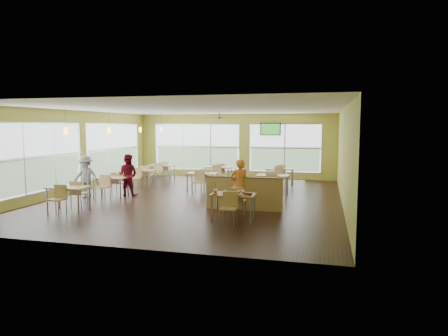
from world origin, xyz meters
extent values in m
plane|color=black|center=(0.00, 0.00, 0.00)|extent=(12.00, 12.00, 0.00)
plane|color=white|center=(0.00, 0.00, 3.20)|extent=(12.00, 12.00, 0.00)
cube|color=#C2BA4E|center=(0.00, 6.00, 1.60)|extent=(10.00, 0.04, 3.20)
cube|color=#C2BA4E|center=(0.00, -6.00, 1.60)|extent=(10.00, 0.04, 3.20)
cube|color=#C2BA4E|center=(-5.00, 0.00, 1.60)|extent=(0.04, 12.00, 3.20)
cube|color=#C2BA4E|center=(5.00, 0.00, 1.60)|extent=(0.04, 12.00, 3.20)
cube|color=white|center=(-4.98, -2.00, 1.53)|extent=(0.02, 4.50, 2.35)
cube|color=white|center=(-4.98, 3.00, 1.53)|extent=(0.02, 4.50, 2.35)
cube|color=white|center=(-2.00, 5.98, 1.53)|extent=(4.50, 0.02, 2.35)
cube|color=white|center=(2.50, 5.98, 1.53)|extent=(3.50, 0.02, 2.35)
cube|color=#B7BABC|center=(-4.97, 0.50, 0.35)|extent=(0.04, 9.40, 0.05)
cube|color=#B7BABC|center=(0.25, 5.97, 0.35)|extent=(8.00, 0.04, 0.05)
cube|color=tan|center=(2.00, -3.00, 0.73)|extent=(1.20, 0.70, 0.04)
cube|color=brown|center=(2.00, -3.00, 0.70)|extent=(1.22, 0.71, 0.01)
cylinder|color=slate|center=(1.46, -3.29, 0.35)|extent=(0.05, 0.05, 0.71)
cylinder|color=slate|center=(2.54, -3.29, 0.35)|extent=(0.05, 0.05, 0.71)
cylinder|color=slate|center=(1.46, -2.71, 0.35)|extent=(0.05, 0.05, 0.71)
cylinder|color=slate|center=(2.54, -2.71, 0.35)|extent=(0.05, 0.05, 0.71)
cube|color=tan|center=(2.00, -2.45, 0.45)|extent=(0.42, 0.42, 0.04)
cube|color=tan|center=(2.00, -2.26, 0.67)|extent=(0.42, 0.04, 0.40)
cube|color=tan|center=(2.00, -3.55, 0.45)|extent=(0.42, 0.42, 0.04)
cube|color=tan|center=(2.00, -3.74, 0.67)|extent=(0.42, 0.04, 0.40)
cube|color=tan|center=(2.00, -1.55, 0.50)|extent=(2.40, 0.12, 1.00)
cube|color=brown|center=(2.00, -1.55, 1.02)|extent=(2.40, 0.14, 0.04)
cube|color=tan|center=(-3.20, -3.00, 0.73)|extent=(1.20, 0.70, 0.04)
cube|color=brown|center=(-3.20, -3.00, 0.70)|extent=(1.22, 0.71, 0.01)
cylinder|color=slate|center=(-3.74, -3.29, 0.35)|extent=(0.05, 0.05, 0.71)
cylinder|color=slate|center=(-2.66, -3.29, 0.35)|extent=(0.05, 0.05, 0.71)
cylinder|color=slate|center=(-3.74, -2.71, 0.35)|extent=(0.05, 0.05, 0.71)
cylinder|color=slate|center=(-2.66, -2.71, 0.35)|extent=(0.05, 0.05, 0.71)
cube|color=tan|center=(-3.20, -2.45, 0.45)|extent=(0.42, 0.42, 0.04)
cube|color=tan|center=(-3.20, -2.26, 0.67)|extent=(0.42, 0.04, 0.40)
cube|color=tan|center=(-3.20, -3.55, 0.45)|extent=(0.42, 0.42, 0.04)
cube|color=tan|center=(-3.20, -3.74, 0.67)|extent=(0.42, 0.04, 0.40)
cube|color=tan|center=(-3.20, -0.50, 0.73)|extent=(1.20, 0.70, 0.04)
cube|color=brown|center=(-3.20, -0.50, 0.70)|extent=(1.22, 0.71, 0.01)
cylinder|color=slate|center=(-3.74, -0.79, 0.35)|extent=(0.05, 0.05, 0.71)
cylinder|color=slate|center=(-2.66, -0.79, 0.35)|extent=(0.05, 0.05, 0.71)
cylinder|color=slate|center=(-3.74, -0.21, 0.35)|extent=(0.05, 0.05, 0.71)
cylinder|color=slate|center=(-2.66, -0.21, 0.35)|extent=(0.05, 0.05, 0.71)
cube|color=tan|center=(-3.20, 0.05, 0.45)|extent=(0.42, 0.42, 0.04)
cube|color=tan|center=(-3.20, 0.24, 0.67)|extent=(0.42, 0.04, 0.40)
cube|color=tan|center=(-3.20, -1.05, 0.45)|extent=(0.42, 0.42, 0.04)
cube|color=tan|center=(-3.20, -1.24, 0.67)|extent=(0.42, 0.04, 0.40)
cube|color=tan|center=(-3.20, 2.00, 0.73)|extent=(1.20, 0.70, 0.04)
cube|color=brown|center=(-3.20, 2.00, 0.70)|extent=(1.22, 0.71, 0.01)
cylinder|color=slate|center=(-3.74, 1.71, 0.35)|extent=(0.05, 0.05, 0.71)
cylinder|color=slate|center=(-2.66, 1.71, 0.35)|extent=(0.05, 0.05, 0.71)
cylinder|color=slate|center=(-3.74, 2.29, 0.35)|extent=(0.05, 0.05, 0.71)
cylinder|color=slate|center=(-2.66, 2.29, 0.35)|extent=(0.05, 0.05, 0.71)
cube|color=tan|center=(-3.20, 2.55, 0.45)|extent=(0.42, 0.42, 0.04)
cube|color=tan|center=(-3.20, 2.74, 0.67)|extent=(0.42, 0.04, 0.40)
cube|color=tan|center=(-3.20, 1.45, 0.45)|extent=(0.42, 0.42, 0.04)
cube|color=tan|center=(-3.20, 1.26, 0.67)|extent=(0.42, 0.04, 0.40)
cube|color=tan|center=(-3.20, 4.20, 0.73)|extent=(1.20, 0.70, 0.04)
cube|color=brown|center=(-3.20, 4.20, 0.70)|extent=(1.22, 0.71, 0.01)
cylinder|color=slate|center=(-3.74, 3.91, 0.35)|extent=(0.05, 0.05, 0.71)
cylinder|color=slate|center=(-2.66, 3.91, 0.35)|extent=(0.05, 0.05, 0.71)
cylinder|color=slate|center=(-3.74, 4.49, 0.35)|extent=(0.05, 0.05, 0.71)
cylinder|color=slate|center=(-2.66, 4.49, 0.35)|extent=(0.05, 0.05, 0.71)
cube|color=tan|center=(-3.20, 4.75, 0.45)|extent=(0.42, 0.42, 0.04)
cube|color=tan|center=(-3.20, 4.94, 0.67)|extent=(0.42, 0.04, 0.40)
cube|color=tan|center=(-3.20, 3.65, 0.45)|extent=(0.42, 0.42, 0.04)
cube|color=tan|center=(-3.20, 3.46, 0.67)|extent=(0.42, 0.04, 0.40)
cube|color=tan|center=(-0.30, 1.50, 0.73)|extent=(1.20, 0.70, 0.04)
cube|color=brown|center=(-0.30, 1.50, 0.70)|extent=(1.22, 0.71, 0.01)
cylinder|color=slate|center=(-0.84, 1.21, 0.35)|extent=(0.05, 0.05, 0.71)
cylinder|color=slate|center=(0.24, 1.21, 0.35)|extent=(0.05, 0.05, 0.71)
cylinder|color=slate|center=(-0.84, 1.79, 0.35)|extent=(0.05, 0.05, 0.71)
cylinder|color=slate|center=(0.24, 1.79, 0.35)|extent=(0.05, 0.05, 0.71)
cube|color=tan|center=(-0.30, 2.05, 0.45)|extent=(0.42, 0.42, 0.04)
cube|color=tan|center=(-0.30, 2.24, 0.67)|extent=(0.42, 0.04, 0.40)
cube|color=tan|center=(-0.30, 0.95, 0.45)|extent=(0.42, 0.42, 0.04)
cube|color=tan|center=(-0.30, 0.76, 0.67)|extent=(0.42, 0.04, 0.40)
cube|color=tan|center=(-0.30, 4.00, 0.73)|extent=(1.20, 0.70, 0.04)
cube|color=brown|center=(-0.30, 4.00, 0.70)|extent=(1.22, 0.71, 0.01)
cylinder|color=slate|center=(-0.84, 3.71, 0.35)|extent=(0.05, 0.05, 0.71)
cylinder|color=slate|center=(0.24, 3.71, 0.35)|extent=(0.05, 0.05, 0.71)
cylinder|color=slate|center=(-0.84, 4.29, 0.35)|extent=(0.05, 0.05, 0.71)
cylinder|color=slate|center=(0.24, 4.29, 0.35)|extent=(0.05, 0.05, 0.71)
cube|color=tan|center=(-0.30, 4.55, 0.45)|extent=(0.42, 0.42, 0.04)
cube|color=tan|center=(-0.30, 4.74, 0.67)|extent=(0.42, 0.04, 0.40)
cube|color=tan|center=(-0.30, 3.45, 0.45)|extent=(0.42, 0.42, 0.04)
cube|color=tan|center=(-0.30, 3.26, 0.67)|extent=(0.42, 0.04, 0.40)
cube|color=tan|center=(2.50, 1.50, 0.73)|extent=(1.20, 0.70, 0.04)
cube|color=brown|center=(2.50, 1.50, 0.70)|extent=(1.22, 0.71, 0.01)
cylinder|color=slate|center=(1.96, 1.21, 0.35)|extent=(0.05, 0.05, 0.71)
cylinder|color=slate|center=(3.04, 1.21, 0.35)|extent=(0.05, 0.05, 0.71)
cylinder|color=slate|center=(1.96, 1.79, 0.35)|extent=(0.05, 0.05, 0.71)
cylinder|color=slate|center=(3.04, 1.79, 0.35)|extent=(0.05, 0.05, 0.71)
cube|color=tan|center=(2.50, 2.05, 0.45)|extent=(0.42, 0.42, 0.04)
cube|color=tan|center=(2.50, 2.24, 0.67)|extent=(0.42, 0.04, 0.40)
cube|color=tan|center=(2.50, 0.95, 0.45)|extent=(0.42, 0.42, 0.04)
cube|color=tan|center=(2.50, 0.76, 0.67)|extent=(0.42, 0.04, 0.40)
cube|color=tan|center=(2.50, 4.00, 0.73)|extent=(1.20, 0.70, 0.04)
cube|color=brown|center=(2.50, 4.00, 0.70)|extent=(1.22, 0.71, 0.01)
cylinder|color=slate|center=(1.96, 3.71, 0.35)|extent=(0.05, 0.05, 0.71)
cylinder|color=slate|center=(3.04, 3.71, 0.35)|extent=(0.05, 0.05, 0.71)
cylinder|color=slate|center=(1.96, 4.29, 0.35)|extent=(0.05, 0.05, 0.71)
cylinder|color=slate|center=(3.04, 4.29, 0.35)|extent=(0.05, 0.05, 0.71)
cube|color=tan|center=(2.50, 4.55, 0.45)|extent=(0.42, 0.42, 0.04)
cube|color=tan|center=(2.50, 4.74, 0.67)|extent=(0.42, 0.04, 0.40)
cube|color=tan|center=(2.50, 3.45, 0.45)|extent=(0.42, 0.42, 0.04)
cube|color=tan|center=(2.50, 3.26, 0.67)|extent=(0.42, 0.04, 0.40)
cylinder|color=#2D2119|center=(-3.20, -3.00, 2.85)|extent=(0.01, 0.01, 0.70)
cylinder|color=#FFAF3E|center=(-3.20, -3.00, 2.45)|extent=(0.11, 0.11, 0.22)
cylinder|color=#2D2119|center=(-3.20, -0.50, 2.85)|extent=(0.01, 0.01, 0.70)
cylinder|color=#FFAF3E|center=(-3.20, -0.50, 2.45)|extent=(0.11, 0.11, 0.22)
cylinder|color=#2D2119|center=(-3.20, 2.00, 2.85)|extent=(0.01, 0.01, 0.70)
cylinder|color=#FFAF3E|center=(-3.20, 2.00, 2.45)|extent=(0.11, 0.11, 0.22)
cylinder|color=#2D2119|center=(-3.20, 4.20, 2.85)|extent=(0.01, 0.01, 0.70)
cylinder|color=#FFAF3E|center=(-3.20, 4.20, 2.45)|extent=(0.11, 0.11, 0.22)
cylinder|color=#2D2119|center=(0.00, 3.00, 3.08)|extent=(0.03, 0.03, 0.24)
cylinder|color=#2D2119|center=(0.00, 3.00, 2.94)|extent=(0.16, 0.16, 0.06)
cube|color=#2D2119|center=(0.35, 3.00, 2.94)|extent=(0.55, 0.10, 0.01)
cube|color=#2D2119|center=(0.00, 3.35, 2.94)|extent=(0.10, 0.55, 0.01)
cube|color=#2D2119|center=(-0.35, 3.00, 2.94)|extent=(0.55, 0.10, 0.01)
cube|color=#2D2119|center=(0.00, 2.65, 2.94)|extent=(0.10, 0.55, 0.01)
cube|color=black|center=(1.80, 5.90, 2.45)|extent=(1.00, 0.06, 0.60)
cube|color=green|center=(1.80, 5.87, 2.45)|extent=(0.90, 0.01, 0.52)
imported|color=#E84E19|center=(1.88, -1.66, 0.80)|extent=(0.69, 0.57, 1.60)
imported|color=#5E0B1C|center=(-2.71, -0.11, 0.78)|extent=(0.77, 0.61, 1.56)
imported|color=slate|center=(-4.01, -0.83, 0.77)|extent=(1.03, 0.64, 1.53)
cone|color=white|center=(1.55, -3.23, 0.82)|extent=(0.10, 0.10, 0.13)
cylinder|color=red|center=(1.55, -3.23, 0.82)|extent=(0.09, 0.09, 0.04)
cylinder|color=white|center=(1.55, -3.23, 0.89)|extent=(0.10, 0.10, 0.01)
cylinder|color=blue|center=(1.55, -3.23, 1.00)|extent=(0.02, 0.06, 0.24)
cone|color=white|center=(1.82, -3.24, 0.81)|extent=(0.09, 0.09, 0.12)
cylinder|color=red|center=(1.82, -3.24, 0.81)|extent=(0.08, 0.08, 0.03)
cylinder|color=white|center=(1.82, -3.24, 0.88)|extent=(0.09, 0.09, 0.01)
cylinder|color=#CBDC12|center=(1.82, -3.24, 0.98)|extent=(0.03, 0.06, 0.22)
cone|color=white|center=(2.16, -3.06, 0.80)|extent=(0.08, 0.08, 0.11)
cylinder|color=red|center=(2.16, -3.06, 0.81)|extent=(0.08, 0.08, 0.03)
cylinder|color=white|center=(2.16, -3.06, 0.87)|extent=(0.09, 0.09, 0.01)
cylinder|color=red|center=(2.16, -3.06, 0.96)|extent=(0.02, 0.05, 0.20)
cone|color=white|center=(2.30, -3.12, 0.81)|extent=(0.09, 0.09, 0.13)
cylinder|color=red|center=(2.30, -3.12, 0.82)|extent=(0.09, 0.09, 0.04)
cylinder|color=white|center=(2.30, -3.12, 0.88)|extent=(0.10, 0.10, 0.01)
cylinder|color=red|center=(2.30, -3.12, 0.99)|extent=(0.02, 0.06, 0.23)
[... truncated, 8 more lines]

